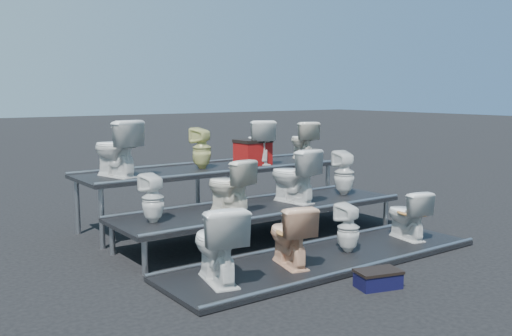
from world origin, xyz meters
TOP-DOWN VIEW (x-y plane):
  - ground at (0.00, 0.00)m, footprint 80.00×80.00m
  - tier_front at (0.00, -1.30)m, footprint 4.20×1.20m
  - tier_mid at (0.00, 0.00)m, footprint 4.20×1.20m
  - tier_back at (0.00, 1.30)m, footprint 4.20×1.20m
  - toilet_0 at (-1.53, -1.30)m, footprint 0.63×0.89m
  - toilet_1 at (-0.56, -1.30)m, footprint 0.56×0.78m
  - toilet_2 at (0.37, -1.30)m, footprint 0.29×0.30m
  - toilet_3 at (1.47, -1.30)m, footprint 0.49×0.71m
  - toilet_4 at (-1.64, 0.00)m, footprint 0.31×0.32m
  - toilet_5 at (-0.54, 0.00)m, footprint 0.52×0.75m
  - toilet_6 at (0.55, 0.00)m, footprint 0.53×0.81m
  - toilet_7 at (1.56, 0.00)m, footprint 0.36×0.36m
  - toilet_8 at (-1.57, 1.30)m, footprint 0.61×0.86m
  - toilet_9 at (-0.19, 1.30)m, footprint 0.37×0.37m
  - toilet_10 at (0.89, 1.30)m, footprint 0.63×0.80m
  - toilet_11 at (1.82, 1.30)m, footprint 0.54×0.73m
  - red_crate at (0.72, 1.24)m, footprint 0.52×0.42m
  - step_stool at (-0.18, -2.30)m, footprint 0.50×0.38m

SIDE VIEW (x-z plane):
  - ground at x=0.00m, z-range 0.00..0.00m
  - tier_front at x=0.00m, z-range 0.00..0.06m
  - step_stool at x=-0.18m, z-range 0.00..0.16m
  - tier_mid at x=0.00m, z-range 0.00..0.46m
  - toilet_2 at x=0.37m, z-range 0.06..0.67m
  - toilet_3 at x=1.47m, z-range 0.06..0.73m
  - toilet_1 at x=-0.56m, z-range 0.06..0.78m
  - tier_back at x=0.00m, z-range 0.00..0.86m
  - toilet_0 at x=-1.53m, z-range 0.06..0.89m
  - toilet_4 at x=-1.64m, z-range 0.46..1.06m
  - toilet_7 at x=1.56m, z-range 0.46..1.14m
  - toilet_5 at x=-0.54m, z-range 0.46..1.16m
  - toilet_6 at x=0.55m, z-range 0.46..1.24m
  - red_crate at x=0.72m, z-range 0.86..1.22m
  - toilet_9 at x=-0.19m, z-range 0.86..1.49m
  - toilet_11 at x=1.82m, z-range 0.86..1.52m
  - toilet_10 at x=0.89m, z-range 0.86..1.58m
  - toilet_8 at x=-1.57m, z-range 0.86..1.65m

